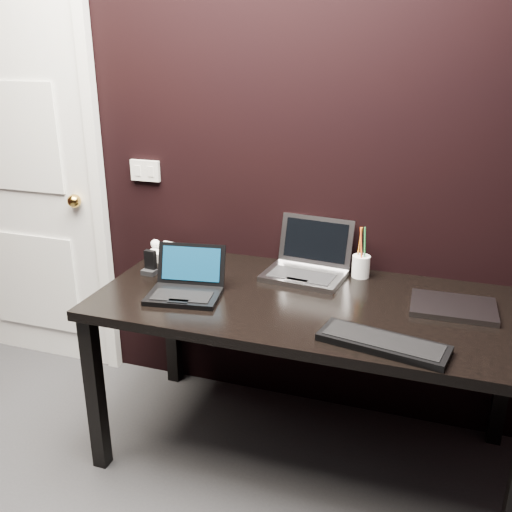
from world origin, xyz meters
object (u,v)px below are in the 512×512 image
(desk, at_px, (308,317))
(netbook, at_px, (186,286))
(desk_phone, at_px, (169,252))
(pen_cup, at_px, (361,265))
(ext_keyboard, at_px, (383,343))
(silver_laptop, at_px, (307,266))
(door, at_px, (22,176))
(closed_laptop, at_px, (453,307))
(mobile_phone, at_px, (150,265))

(desk, bearing_deg, netbook, -166.93)
(desk_phone, xyz_separation_m, pen_cup, (0.89, 0.08, 0.02))
(desk, relative_size, ext_keyboard, 3.76)
(desk, height_order, silver_laptop, silver_laptop)
(silver_laptop, relative_size, pen_cup, 1.62)
(netbook, height_order, ext_keyboard, netbook)
(ext_keyboard, bearing_deg, pen_cup, 105.93)
(desk_phone, bearing_deg, door, 170.92)
(door, height_order, closed_laptop, door)
(closed_laptop, xyz_separation_m, desk_phone, (-1.28, 0.14, 0.02))
(door, xyz_separation_m, closed_laptop, (2.19, -0.29, -0.29))
(silver_laptop, relative_size, ext_keyboard, 0.81)
(netbook, relative_size, closed_laptop, 1.00)
(netbook, relative_size, pen_cup, 1.42)
(netbook, distance_m, desk_phone, 0.42)
(netbook, distance_m, closed_laptop, 1.05)
(door, height_order, silver_laptop, door)
(ext_keyboard, bearing_deg, desk_phone, 154.05)
(ext_keyboard, height_order, mobile_phone, mobile_phone)
(silver_laptop, relative_size, mobile_phone, 3.43)
(netbook, bearing_deg, silver_laptop, 41.15)
(mobile_phone, bearing_deg, pen_cup, 16.51)
(ext_keyboard, height_order, closed_laptop, ext_keyboard)
(desk, height_order, mobile_phone, mobile_phone)
(netbook, relative_size, desk_phone, 1.60)
(door, relative_size, netbook, 6.67)
(door, bearing_deg, ext_keyboard, -18.49)
(door, distance_m, netbook, 1.29)
(desk_phone, bearing_deg, silver_laptop, 1.78)
(closed_laptop, height_order, desk_phone, desk_phone)
(mobile_phone, bearing_deg, door, 160.14)
(netbook, distance_m, pen_cup, 0.76)
(ext_keyboard, xyz_separation_m, mobile_phone, (-1.05, 0.33, 0.03))
(door, bearing_deg, desk_phone, -9.08)
(closed_laptop, bearing_deg, door, 172.56)
(netbook, height_order, pen_cup, pen_cup)
(desk, height_order, desk_phone, desk_phone)
(mobile_phone, bearing_deg, closed_laptop, 2.04)
(mobile_phone, bearing_deg, desk_phone, 89.97)
(door, distance_m, pen_cup, 1.82)
(ext_keyboard, bearing_deg, silver_laptop, 126.48)
(netbook, bearing_deg, mobile_phone, 147.75)
(door, relative_size, pen_cup, 9.45)
(closed_laptop, relative_size, pen_cup, 1.42)
(netbook, height_order, silver_laptop, silver_laptop)
(silver_laptop, xyz_separation_m, pen_cup, (0.23, 0.06, 0.01))
(silver_laptop, xyz_separation_m, closed_laptop, (0.62, -0.16, -0.03))
(silver_laptop, height_order, ext_keyboard, silver_laptop)
(desk, xyz_separation_m, desk_phone, (-0.73, 0.23, 0.11))
(desk_phone, distance_m, pen_cup, 0.89)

